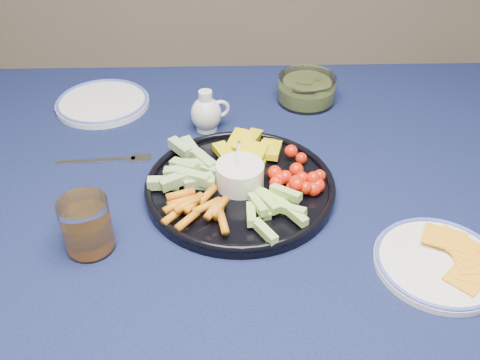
{
  "coord_description": "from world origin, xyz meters",
  "views": [
    {
      "loc": [
        0.06,
        -0.71,
        1.34
      ],
      "look_at": [
        0.08,
        0.02,
        0.77
      ],
      "focal_mm": 40.0,
      "sensor_mm": 36.0,
      "label": 1
    }
  ],
  "objects_px": {
    "juice_tumbler": "(87,228)",
    "dining_table": "(195,238)",
    "side_plate_extra": "(103,102)",
    "cheese_plate": "(439,261)",
    "creamer_pitcher": "(207,113)",
    "crudite_platter": "(239,183)",
    "pickle_bowl": "(306,90)"
  },
  "relations": [
    {
      "from": "dining_table",
      "to": "pickle_bowl",
      "type": "distance_m",
      "value": 0.44
    },
    {
      "from": "dining_table",
      "to": "side_plate_extra",
      "type": "height_order",
      "value": "side_plate_extra"
    },
    {
      "from": "creamer_pitcher",
      "to": "juice_tumbler",
      "type": "bearing_deg",
      "value": -117.13
    },
    {
      "from": "dining_table",
      "to": "creamer_pitcher",
      "type": "distance_m",
      "value": 0.27
    },
    {
      "from": "cheese_plate",
      "to": "side_plate_extra",
      "type": "distance_m",
      "value": 0.77
    },
    {
      "from": "cheese_plate",
      "to": "side_plate_extra",
      "type": "bearing_deg",
      "value": 139.58
    },
    {
      "from": "crudite_platter",
      "to": "side_plate_extra",
      "type": "relative_size",
      "value": 1.64
    },
    {
      "from": "cheese_plate",
      "to": "side_plate_extra",
      "type": "xyz_separation_m",
      "value": [
        -0.59,
        0.5,
        -0.0
      ]
    },
    {
      "from": "creamer_pitcher",
      "to": "cheese_plate",
      "type": "xyz_separation_m",
      "value": [
        0.36,
        -0.4,
        -0.03
      ]
    },
    {
      "from": "creamer_pitcher",
      "to": "side_plate_extra",
      "type": "xyz_separation_m",
      "value": [
        -0.23,
        0.1,
        -0.03
      ]
    },
    {
      "from": "dining_table",
      "to": "juice_tumbler",
      "type": "bearing_deg",
      "value": -145.37
    },
    {
      "from": "dining_table",
      "to": "crudite_platter",
      "type": "relative_size",
      "value": 4.99
    },
    {
      "from": "cheese_plate",
      "to": "side_plate_extra",
      "type": "height_order",
      "value": "cheese_plate"
    },
    {
      "from": "creamer_pitcher",
      "to": "side_plate_extra",
      "type": "relative_size",
      "value": 0.43
    },
    {
      "from": "creamer_pitcher",
      "to": "pickle_bowl",
      "type": "relative_size",
      "value": 0.69
    },
    {
      "from": "crudite_platter",
      "to": "juice_tumbler",
      "type": "distance_m",
      "value": 0.27
    },
    {
      "from": "side_plate_extra",
      "to": "creamer_pitcher",
      "type": "bearing_deg",
      "value": -24.05
    },
    {
      "from": "cheese_plate",
      "to": "crudite_platter",
      "type": "bearing_deg",
      "value": 147.71
    },
    {
      "from": "cheese_plate",
      "to": "juice_tumbler",
      "type": "relative_size",
      "value": 2.14
    },
    {
      "from": "dining_table",
      "to": "side_plate_extra",
      "type": "relative_size",
      "value": 8.18
    },
    {
      "from": "juice_tumbler",
      "to": "dining_table",
      "type": "bearing_deg",
      "value": 34.63
    },
    {
      "from": "crudite_platter",
      "to": "juice_tumbler",
      "type": "height_order",
      "value": "crudite_platter"
    },
    {
      "from": "pickle_bowl",
      "to": "juice_tumbler",
      "type": "height_order",
      "value": "juice_tumbler"
    },
    {
      "from": "juice_tumbler",
      "to": "crudite_platter",
      "type": "bearing_deg",
      "value": 29.08
    },
    {
      "from": "pickle_bowl",
      "to": "side_plate_extra",
      "type": "height_order",
      "value": "pickle_bowl"
    },
    {
      "from": "pickle_bowl",
      "to": "cheese_plate",
      "type": "distance_m",
      "value": 0.53
    },
    {
      "from": "creamer_pitcher",
      "to": "cheese_plate",
      "type": "bearing_deg",
      "value": -48.2
    },
    {
      "from": "side_plate_extra",
      "to": "dining_table",
      "type": "bearing_deg",
      "value": -58.03
    },
    {
      "from": "crudite_platter",
      "to": "juice_tumbler",
      "type": "relative_size",
      "value": 3.71
    },
    {
      "from": "crudite_platter",
      "to": "juice_tumbler",
      "type": "xyz_separation_m",
      "value": [
        -0.23,
        -0.13,
        0.02
      ]
    },
    {
      "from": "creamer_pitcher",
      "to": "juice_tumbler",
      "type": "xyz_separation_m",
      "value": [
        -0.17,
        -0.34,
        0.0
      ]
    },
    {
      "from": "crudite_platter",
      "to": "cheese_plate",
      "type": "height_order",
      "value": "crudite_platter"
    }
  ]
}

